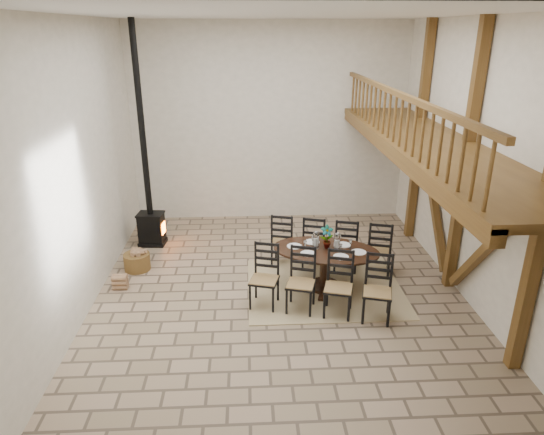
{
  "coord_description": "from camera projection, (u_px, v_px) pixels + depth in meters",
  "views": [
    {
      "loc": [
        -0.58,
        -8.35,
        4.78
      ],
      "look_at": [
        -0.12,
        0.4,
        1.36
      ],
      "focal_mm": 32.0,
      "sensor_mm": 36.0,
      "label": 1
    }
  ],
  "objects": [
    {
      "name": "room_shell",
      "position": [
        348.0,
        136.0,
        8.5
      ],
      "size": [
        7.02,
        8.02,
        5.01
      ],
      "color": "silver",
      "rests_on": "ground"
    },
    {
      "name": "rug",
      "position": [
        324.0,
        287.0,
        9.57
      ],
      "size": [
        3.0,
        2.5,
        0.02
      ],
      "primitive_type": "cube",
      "color": "tan",
      "rests_on": "ground"
    },
    {
      "name": "log_stack",
      "position": [
        120.0,
        282.0,
        9.49
      ],
      "size": [
        0.29,
        0.2,
        0.3
      ],
      "rotation": [
        0.0,
        0.0,
        -0.01
      ],
      "color": "#9B7B56",
      "rests_on": "ground"
    },
    {
      "name": "wood_stove",
      "position": [
        149.0,
        198.0,
        11.11
      ],
      "size": [
        0.65,
        0.52,
        5.0
      ],
      "rotation": [
        0.0,
        0.0,
        -0.11
      ],
      "color": "black",
      "rests_on": "ground"
    },
    {
      "name": "dining_table",
      "position": [
        325.0,
        269.0,
        9.42
      ],
      "size": [
        3.02,
        2.85,
        1.31
      ],
      "rotation": [
        0.0,
        0.0,
        -0.27
      ],
      "color": "black",
      "rests_on": "ground"
    },
    {
      "name": "ground",
      "position": [
        279.0,
        289.0,
        9.53
      ],
      "size": [
        8.0,
        8.0,
        0.0
      ],
      "primitive_type": "plane",
      "color": "#9D8369",
      "rests_on": "ground"
    },
    {
      "name": "log_basket",
      "position": [
        137.0,
        261.0,
        10.24
      ],
      "size": [
        0.55,
        0.55,
        0.45
      ],
      "rotation": [
        0.0,
        0.0,
        0.07
      ],
      "color": "brown",
      "rests_on": "ground"
    }
  ]
}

